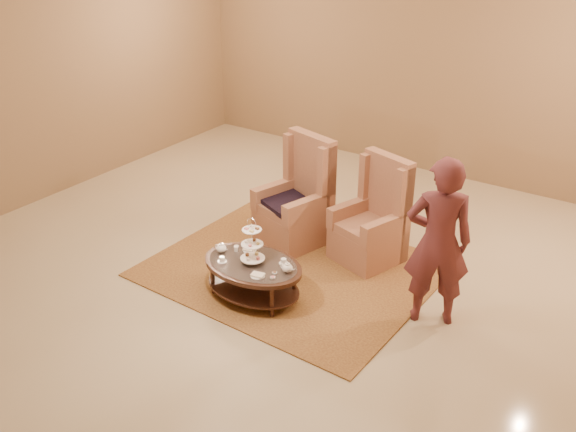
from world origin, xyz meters
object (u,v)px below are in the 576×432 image
Objects in this scene: tea_table at (253,269)px; armchair_right at (373,226)px; armchair_left at (298,207)px; person at (438,242)px.

tea_table is 0.90× the size of armchair_right.
armchair_left is 1.07× the size of armchair_right.
tea_table is 1.37m from armchair_left.
armchair_right is (0.66, 1.45, 0.08)m from tea_table.
armchair_right reaches higher than tea_table.
person is at bearing 22.05° from tea_table.
armchair_right is at bearing 65.68° from tea_table.
armchair_right is at bearing 22.61° from armchair_left.
armchair_left is 2.17m from person.
armchair_right is (0.97, 0.12, -0.03)m from armchair_left.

